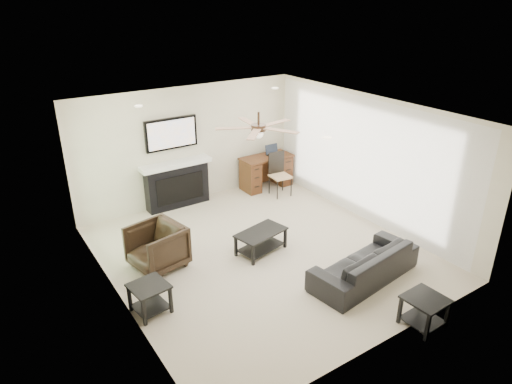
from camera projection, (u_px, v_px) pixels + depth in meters
room_shell at (269, 159)px, 7.54m from camera, size 5.50×5.54×2.52m
sofa at (365, 263)px, 7.22m from camera, size 2.02×1.00×0.57m
armchair at (157, 247)px, 7.51m from camera, size 0.96×0.95×0.75m
coffee_table at (261, 241)px, 8.02m from camera, size 0.99×0.68×0.40m
end_table_near at (424, 312)px, 6.22m from camera, size 0.54×0.54×0.45m
end_table_left at (150, 298)px, 6.49m from camera, size 0.56×0.56×0.45m
fireplace_unit at (176, 164)px, 9.45m from camera, size 1.52×0.34×1.91m
desk at (266, 172)px, 10.63m from camera, size 1.22×0.56×0.76m
desk_chair at (280, 175)px, 10.17m from camera, size 0.46×0.48×0.97m
laptop at (274, 150)px, 10.52m from camera, size 0.33×0.24×0.23m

